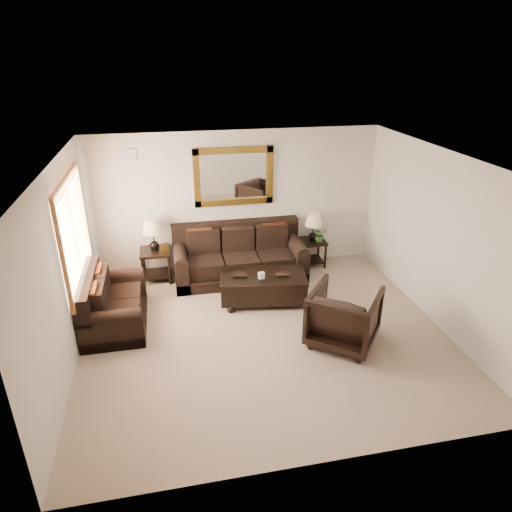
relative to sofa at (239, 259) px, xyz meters
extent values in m
cube|color=#87715D|center=(0.05, -2.02, -0.36)|extent=(5.50, 5.00, 0.01)
cube|color=white|center=(0.05, -2.02, 2.34)|extent=(5.50, 5.00, 0.01)
cube|color=beige|center=(0.05, 0.48, 0.99)|extent=(5.50, 0.01, 2.70)
cube|color=beige|center=(0.05, -4.52, 0.99)|extent=(5.50, 0.01, 2.70)
cube|color=beige|center=(-2.70, -2.02, 0.99)|extent=(0.01, 5.00, 2.70)
cube|color=beige|center=(2.80, -2.02, 0.99)|extent=(0.01, 5.00, 2.70)
cube|color=white|center=(-2.68, -1.12, 1.19)|extent=(0.01, 1.80, 1.50)
cube|color=brown|center=(-2.65, -1.12, 1.98)|extent=(0.06, 1.96, 0.08)
cube|color=brown|center=(-2.65, -1.12, 0.40)|extent=(0.06, 1.96, 0.08)
cube|color=brown|center=(-2.65, -2.06, 1.19)|extent=(0.06, 0.08, 1.50)
cube|color=brown|center=(-2.65, -0.18, 1.19)|extent=(0.06, 0.08, 1.50)
cube|color=brown|center=(-2.65, -1.12, 1.19)|extent=(0.05, 0.05, 1.50)
cube|color=#553C11|center=(0.00, 0.45, 1.49)|extent=(1.50, 0.06, 1.10)
cube|color=white|center=(0.00, 0.47, 1.49)|extent=(1.26, 0.01, 0.86)
cube|color=#999999|center=(-1.85, 0.46, 1.99)|extent=(0.25, 0.02, 0.18)
cube|color=black|center=(0.00, -0.07, -0.26)|extent=(2.46, 1.06, 0.20)
cube|color=black|center=(0.00, 0.34, 0.39)|extent=(2.46, 0.25, 0.50)
cube|color=black|center=(-0.66, -0.09, -0.01)|extent=(0.63, 0.87, 0.30)
cube|color=black|center=(0.00, -0.09, -0.01)|extent=(0.63, 0.87, 0.30)
cube|color=black|center=(0.66, -0.09, -0.01)|extent=(0.63, 0.87, 0.30)
cube|color=black|center=(-1.11, -0.07, -0.07)|extent=(0.25, 1.06, 0.59)
cylinder|color=black|center=(-1.11, -0.07, 0.23)|extent=(0.25, 1.04, 0.25)
cube|color=black|center=(1.11, -0.07, -0.07)|extent=(0.25, 1.06, 0.59)
cylinder|color=black|center=(1.11, -0.07, 0.23)|extent=(0.25, 1.04, 0.25)
cube|color=#5E230C|center=(-0.72, 0.13, 0.38)|extent=(0.47, 0.21, 0.48)
cube|color=#5E230C|center=(0.72, 0.13, 0.38)|extent=(0.47, 0.21, 0.48)
cube|color=black|center=(-2.21, -1.26, -0.28)|extent=(0.93, 1.56, 0.18)
cube|color=black|center=(-2.57, -1.26, 0.30)|extent=(0.22, 1.56, 0.44)
cube|color=black|center=(-2.19, -1.54, -0.06)|extent=(0.76, 0.54, 0.26)
cube|color=black|center=(-2.19, -0.98, -0.06)|extent=(0.76, 0.54, 0.26)
cube|color=black|center=(-2.21, -1.94, -0.11)|extent=(0.93, 0.22, 0.52)
cylinder|color=black|center=(-2.21, -1.94, 0.15)|extent=(0.91, 0.22, 0.22)
cube|color=black|center=(-2.21, -0.59, -0.11)|extent=(0.93, 0.22, 0.52)
cylinder|color=black|center=(-2.21, -0.59, 0.15)|extent=(0.91, 0.22, 0.22)
cube|color=#5E230C|center=(-2.39, -1.59, 0.29)|extent=(0.18, 0.41, 0.42)
cube|color=#5E230C|center=(-2.39, -0.93, 0.29)|extent=(0.18, 0.41, 0.42)
cube|color=black|center=(-1.56, 0.16, 0.22)|extent=(0.56, 0.56, 0.05)
cube|color=black|center=(-1.56, 0.16, -0.24)|extent=(0.47, 0.47, 0.03)
cylinder|color=black|center=(-1.80, -0.07, -0.09)|extent=(0.05, 0.05, 0.56)
cylinder|color=black|center=(-1.32, -0.07, -0.09)|extent=(0.05, 0.05, 0.56)
cylinder|color=black|center=(-1.80, 0.40, -0.09)|extent=(0.05, 0.05, 0.56)
cylinder|color=black|center=(-1.32, 0.40, -0.09)|extent=(0.05, 0.05, 0.56)
sphere|color=black|center=(-1.56, 0.16, 0.34)|extent=(0.17, 0.17, 0.17)
cylinder|color=black|center=(-1.56, 0.16, 0.53)|extent=(0.02, 0.02, 0.36)
cone|color=#CAB387|center=(-1.56, 0.16, 0.73)|extent=(0.38, 0.38, 0.26)
cube|color=#553C11|center=(-1.38, 0.06, 0.33)|extent=(0.15, 0.10, 0.17)
cube|color=black|center=(1.53, 0.20, 0.15)|extent=(0.50, 0.50, 0.05)
cube|color=black|center=(1.53, 0.20, -0.26)|extent=(0.42, 0.42, 0.03)
cylinder|color=black|center=(1.32, -0.02, -0.12)|extent=(0.05, 0.05, 0.50)
cylinder|color=black|center=(1.74, -0.02, -0.12)|extent=(0.05, 0.05, 0.50)
cylinder|color=black|center=(1.32, 0.41, -0.12)|extent=(0.05, 0.05, 0.50)
cylinder|color=black|center=(1.74, 0.41, -0.12)|extent=(0.05, 0.05, 0.50)
sphere|color=black|center=(1.53, 0.20, 0.27)|extent=(0.15, 0.15, 0.15)
cylinder|color=black|center=(1.53, 0.20, 0.43)|extent=(0.02, 0.02, 0.32)
cone|color=#CAB387|center=(1.53, 0.20, 0.61)|extent=(0.34, 0.34, 0.23)
sphere|color=black|center=(-0.36, -1.30, -0.31)|extent=(0.13, 0.13, 0.13)
sphere|color=black|center=(0.85, -1.30, -0.31)|extent=(0.13, 0.13, 0.13)
sphere|color=black|center=(-0.36, -0.75, -0.31)|extent=(0.13, 0.13, 0.13)
sphere|color=black|center=(0.85, -0.75, -0.31)|extent=(0.13, 0.13, 0.13)
cube|color=black|center=(0.25, -1.03, -0.07)|extent=(1.54, 0.99, 0.40)
cube|color=black|center=(0.25, -1.03, 0.11)|extent=(1.57, 1.01, 0.04)
cube|color=black|center=(-0.14, -0.97, 0.15)|extent=(0.27, 0.20, 0.03)
cube|color=black|center=(0.58, -1.08, 0.15)|extent=(0.24, 0.19, 0.03)
cube|color=white|center=(0.19, -1.14, 0.19)|extent=(0.11, 0.08, 0.11)
imported|color=black|center=(1.15, -2.47, 0.12)|extent=(1.28, 1.27, 0.96)
imported|color=#275E20|center=(1.64, 0.11, 0.29)|extent=(0.31, 0.34, 0.23)
camera|label=1|loc=(-1.28, -7.81, 3.68)|focal=32.00mm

